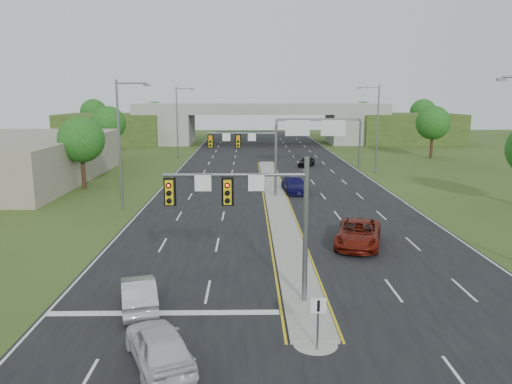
{
  "coord_description": "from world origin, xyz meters",
  "views": [
    {
      "loc": [
        -2.65,
        -22.2,
        9.74
      ],
      "look_at": [
        -2.09,
        12.38,
        3.0
      ],
      "focal_mm": 35.0,
      "sensor_mm": 36.0,
      "label": 1
    }
  ],
  "objects_px": {
    "car_silver": "(139,293)",
    "car_far_a": "(358,233)",
    "signal_mast_near": "(257,207)",
    "car_far_b": "(295,184)",
    "keep_right_sign": "(318,315)",
    "signal_mast_far": "(252,149)",
    "car_far_c": "(307,162)",
    "overpass": "(261,126)",
    "car_white": "(159,345)",
    "sign_gantry": "(317,129)"
  },
  "relations": [
    {
      "from": "car_far_a",
      "to": "car_white",
      "type": "bearing_deg",
      "value": -109.4
    },
    {
      "from": "car_white",
      "to": "signal_mast_far",
      "type": "bearing_deg",
      "value": -120.61
    },
    {
      "from": "car_far_b",
      "to": "car_far_c",
      "type": "distance_m",
      "value": 18.88
    },
    {
      "from": "keep_right_sign",
      "to": "car_far_c",
      "type": "distance_m",
      "value": 51.02
    },
    {
      "from": "signal_mast_far",
      "to": "signal_mast_near",
      "type": "bearing_deg",
      "value": -90.0
    },
    {
      "from": "car_far_c",
      "to": "car_white",
      "type": "bearing_deg",
      "value": -78.39
    },
    {
      "from": "keep_right_sign",
      "to": "car_silver",
      "type": "height_order",
      "value": "keep_right_sign"
    },
    {
      "from": "signal_mast_near",
      "to": "car_silver",
      "type": "bearing_deg",
      "value": -176.21
    },
    {
      "from": "car_white",
      "to": "car_far_b",
      "type": "distance_m",
      "value": 34.0
    },
    {
      "from": "car_white",
      "to": "car_silver",
      "type": "relative_size",
      "value": 1.05
    },
    {
      "from": "sign_gantry",
      "to": "car_white",
      "type": "distance_m",
      "value": 52.1
    },
    {
      "from": "sign_gantry",
      "to": "overpass",
      "type": "bearing_deg",
      "value": 100.79
    },
    {
      "from": "sign_gantry",
      "to": "car_far_b",
      "type": "xyz_separation_m",
      "value": [
        -4.58,
        -17.31,
        -4.44
      ]
    },
    {
      "from": "car_white",
      "to": "car_far_c",
      "type": "bearing_deg",
      "value": -126.19
    },
    {
      "from": "signal_mast_near",
      "to": "car_silver",
      "type": "height_order",
      "value": "signal_mast_near"
    },
    {
      "from": "signal_mast_far",
      "to": "overpass",
      "type": "height_order",
      "value": "overpass"
    },
    {
      "from": "car_far_b",
      "to": "signal_mast_far",
      "type": "bearing_deg",
      "value": -153.43
    },
    {
      "from": "signal_mast_far",
      "to": "car_white",
      "type": "xyz_separation_m",
      "value": [
        -3.65,
        -30.36,
        -3.92
      ]
    },
    {
      "from": "car_silver",
      "to": "car_far_a",
      "type": "relative_size",
      "value": 0.74
    },
    {
      "from": "signal_mast_near",
      "to": "car_far_b",
      "type": "relative_size",
      "value": 1.3
    },
    {
      "from": "sign_gantry",
      "to": "car_far_c",
      "type": "height_order",
      "value": "sign_gantry"
    },
    {
      "from": "keep_right_sign",
      "to": "car_far_b",
      "type": "bearing_deg",
      "value": 86.26
    },
    {
      "from": "keep_right_sign",
      "to": "car_white",
      "type": "xyz_separation_m",
      "value": [
        -5.91,
        -0.91,
        -0.71
      ]
    },
    {
      "from": "keep_right_sign",
      "to": "car_silver",
      "type": "distance_m",
      "value": 8.77
    },
    {
      "from": "car_far_a",
      "to": "car_far_c",
      "type": "relative_size",
      "value": 1.53
    },
    {
      "from": "car_white",
      "to": "keep_right_sign",
      "type": "bearing_deg",
      "value": 164.97
    },
    {
      "from": "keep_right_sign",
      "to": "signal_mast_near",
      "type": "bearing_deg",
      "value": 116.94
    },
    {
      "from": "signal_mast_far",
      "to": "car_far_c",
      "type": "height_order",
      "value": "signal_mast_far"
    },
    {
      "from": "overpass",
      "to": "sign_gantry",
      "type": "bearing_deg",
      "value": -79.21
    },
    {
      "from": "keep_right_sign",
      "to": "car_far_c",
      "type": "xyz_separation_m",
      "value": [
        5.47,
        50.72,
        -0.84
      ]
    },
    {
      "from": "car_white",
      "to": "car_far_b",
      "type": "height_order",
      "value": "car_white"
    },
    {
      "from": "signal_mast_far",
      "to": "keep_right_sign",
      "type": "relative_size",
      "value": 3.18
    },
    {
      "from": "signal_mast_near",
      "to": "car_far_c",
      "type": "xyz_separation_m",
      "value": [
        7.73,
        46.26,
        -4.05
      ]
    },
    {
      "from": "signal_mast_far",
      "to": "car_far_b",
      "type": "bearing_deg",
      "value": 31.6
    },
    {
      "from": "overpass",
      "to": "car_far_c",
      "type": "height_order",
      "value": "overpass"
    },
    {
      "from": "car_white",
      "to": "car_far_c",
      "type": "height_order",
      "value": "car_white"
    },
    {
      "from": "signal_mast_near",
      "to": "signal_mast_far",
      "type": "height_order",
      "value": "same"
    },
    {
      "from": "car_silver",
      "to": "car_far_b",
      "type": "xyz_separation_m",
      "value": [
        9.82,
        28.05,
        0.06
      ]
    },
    {
      "from": "sign_gantry",
      "to": "car_far_b",
      "type": "height_order",
      "value": "sign_gantry"
    },
    {
      "from": "overpass",
      "to": "keep_right_sign",
      "type": "bearing_deg",
      "value": -90.0
    },
    {
      "from": "signal_mast_near",
      "to": "car_far_a",
      "type": "relative_size",
      "value": 1.18
    },
    {
      "from": "signal_mast_near",
      "to": "keep_right_sign",
      "type": "distance_m",
      "value": 5.94
    },
    {
      "from": "sign_gantry",
      "to": "car_far_a",
      "type": "bearing_deg",
      "value": -93.39
    },
    {
      "from": "signal_mast_far",
      "to": "car_far_c",
      "type": "bearing_deg",
      "value": 70.02
    },
    {
      "from": "car_silver",
      "to": "car_far_b",
      "type": "bearing_deg",
      "value": -124.11
    },
    {
      "from": "overpass",
      "to": "car_white",
      "type": "height_order",
      "value": "overpass"
    },
    {
      "from": "signal_mast_near",
      "to": "signal_mast_far",
      "type": "distance_m",
      "value": 25.0
    },
    {
      "from": "keep_right_sign",
      "to": "car_far_b",
      "type": "height_order",
      "value": "keep_right_sign"
    },
    {
      "from": "signal_mast_far",
      "to": "overpass",
      "type": "distance_m",
      "value": 55.13
    },
    {
      "from": "car_white",
      "to": "signal_mast_near",
      "type": "bearing_deg",
      "value": -148.0
    }
  ]
}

